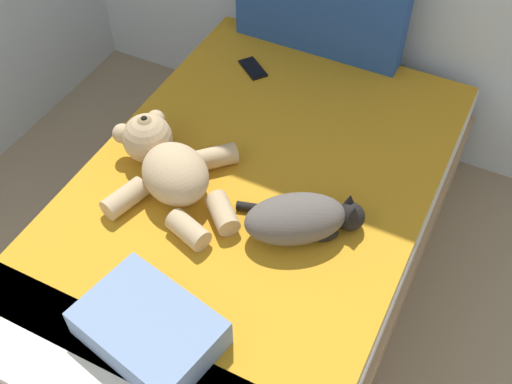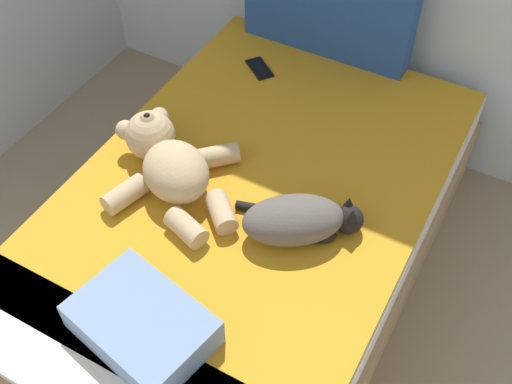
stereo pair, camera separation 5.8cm
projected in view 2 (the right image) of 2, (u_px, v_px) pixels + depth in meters
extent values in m
cube|color=#9E7A56|center=(252.00, 245.00, 2.51)|extent=(1.26, 1.94, 0.34)
cube|color=white|center=(251.00, 205.00, 2.32)|extent=(1.22, 1.88, 0.16)
cube|color=orange|center=(259.00, 179.00, 2.29)|extent=(1.21, 1.75, 0.02)
cube|color=silver|center=(113.00, 374.00, 1.78)|extent=(1.21, 0.31, 0.02)
ellipsoid|color=#59514C|center=(293.00, 220.00, 2.05)|extent=(0.39, 0.35, 0.15)
sphere|color=black|center=(349.00, 219.00, 2.08)|extent=(0.10, 0.10, 0.10)
cone|color=black|center=(349.00, 202.00, 2.06)|extent=(0.04, 0.04, 0.04)
cone|color=black|center=(353.00, 215.00, 2.02)|extent=(0.04, 0.04, 0.04)
cylinder|color=black|center=(258.00, 209.00, 2.16)|extent=(0.16, 0.07, 0.03)
ellipsoid|color=black|center=(322.00, 236.00, 2.07)|extent=(0.11, 0.10, 0.04)
ellipsoid|color=tan|center=(176.00, 172.00, 2.17)|extent=(0.35, 0.33, 0.18)
sphere|color=tan|center=(150.00, 135.00, 2.29)|extent=(0.18, 0.18, 0.18)
sphere|color=#9E7F58|center=(148.00, 123.00, 2.25)|extent=(0.07, 0.07, 0.07)
sphere|color=black|center=(147.00, 116.00, 2.22)|extent=(0.02, 0.02, 0.02)
sphere|color=tan|center=(125.00, 130.00, 2.30)|extent=(0.07, 0.07, 0.07)
sphere|color=tan|center=(160.00, 117.00, 2.35)|extent=(0.07, 0.07, 0.07)
cylinder|color=tan|center=(125.00, 194.00, 2.17)|extent=(0.12, 0.18, 0.08)
cylinder|color=tan|center=(186.00, 228.00, 2.07)|extent=(0.17, 0.12, 0.08)
cylinder|color=tan|center=(217.00, 156.00, 2.30)|extent=(0.17, 0.17, 0.08)
cylinder|color=tan|center=(221.00, 212.00, 2.12)|extent=(0.16, 0.16, 0.08)
cube|color=black|center=(259.00, 68.00, 2.70)|extent=(0.16, 0.15, 0.01)
cube|color=black|center=(260.00, 67.00, 2.70)|extent=(0.14, 0.13, 0.00)
cube|color=#728CB7|center=(142.00, 324.00, 1.82)|extent=(0.45, 0.36, 0.11)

